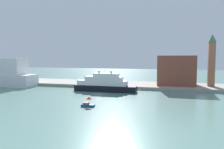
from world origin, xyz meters
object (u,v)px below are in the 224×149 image
small_motorboat (88,103)px  bell_tower (212,58)px  harbor_building (176,70)px  person_figure (96,82)px  mooring_bollard (120,85)px  large_yacht (104,84)px  parked_car (90,82)px

small_motorboat → bell_tower: bell_tower is taller
harbor_building → person_figure: size_ratio=10.72×
bell_tower → mooring_bollard: size_ratio=34.29×
mooring_bollard → harbor_building: bearing=24.0°
large_yacht → harbor_building: 38.27m
parked_car → mooring_bollard: 19.33m
parked_car → mooring_bollard: parked_car is taller
bell_tower → mooring_bollard: bearing=-165.9°
parked_car → bell_tower: bearing=4.2°
small_motorboat → person_figure: person_figure is taller
large_yacht → small_motorboat: 30.54m
bell_tower → person_figure: (-56.81, -5.28, -12.49)m
large_yacht → mooring_bollard: 11.14m
person_figure → large_yacht: bearing=-57.5°
bell_tower → large_yacht: bearing=-156.5°
mooring_bollard → small_motorboat: bearing=-90.6°
large_yacht → bell_tower: size_ratio=1.15×
harbor_building → mooring_bollard: 29.51m
mooring_bollard → person_figure: bearing=160.0°
harbor_building → parked_car: (-44.51, -5.44, -6.67)m
bell_tower → person_figure: bearing=-174.7°
person_figure → mooring_bollard: size_ratio=2.33×
large_yacht → person_figure: (-9.71, 15.23, -0.99)m
bell_tower → small_motorboat: bearing=-130.1°
harbor_building → person_figure: (-40.86, -6.30, -6.53)m
parked_car → harbor_building: bearing=7.0°
large_yacht → bell_tower: 52.64m
small_motorboat → parked_car: small_motorboat is taller
small_motorboat → parked_car: size_ratio=0.95×
person_figure → mooring_bollard: (14.65, -5.35, -0.41)m
harbor_building → person_figure: harbor_building is taller
small_motorboat → mooring_bollard: (0.44, 40.02, 0.70)m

